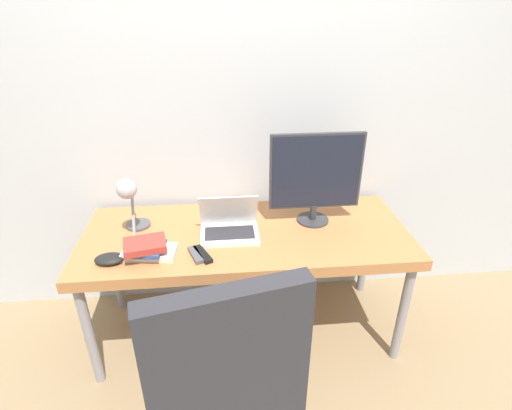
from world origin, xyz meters
TOP-DOWN VIEW (x-y plane):
  - ground_plane at (0.00, 0.00)m, footprint 12.00×12.00m
  - wall_back at (0.00, 0.77)m, footprint 8.00×0.05m
  - desk at (0.00, 0.35)m, footprint 1.75×0.71m
  - laptop at (-0.09, 0.34)m, footprint 0.31×0.23m
  - monitor at (0.38, 0.44)m, footprint 0.50×0.18m
  - desk_lamp at (-0.59, 0.38)m, footprint 0.13×0.24m
  - office_chair at (-0.15, -0.53)m, footprint 0.62×0.59m
  - book_stack at (-0.49, 0.17)m, footprint 0.27×0.19m
  - tv_remote at (-0.23, 0.15)m, footprint 0.10×0.16m
  - media_remote at (-0.26, 0.15)m, footprint 0.09×0.15m
  - game_controller at (-0.67, 0.14)m, footprint 0.14×0.10m

SIDE VIEW (x-z plane):
  - ground_plane at x=0.00m, z-range 0.00..0.00m
  - office_chair at x=-0.15m, z-range 0.06..1.19m
  - desk at x=0.00m, z-range 0.29..0.99m
  - media_remote at x=-0.26m, z-range 0.70..0.72m
  - tv_remote at x=-0.23m, z-range 0.70..0.72m
  - game_controller at x=-0.67m, z-range 0.70..0.74m
  - book_stack at x=-0.49m, z-range 0.70..0.79m
  - laptop at x=-0.09m, z-range 0.64..0.86m
  - desk_lamp at x=-0.59m, z-range 0.76..1.09m
  - monitor at x=0.38m, z-range 0.72..1.23m
  - wall_back at x=0.00m, z-range 0.00..2.60m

